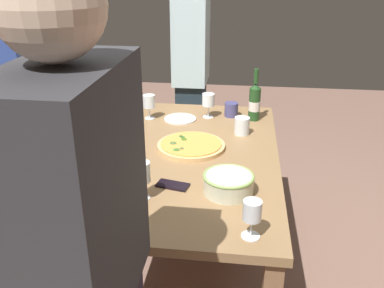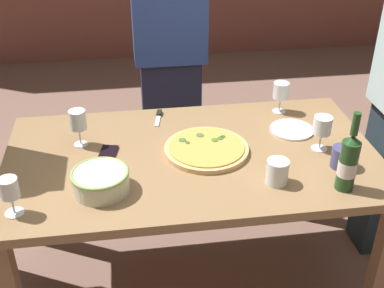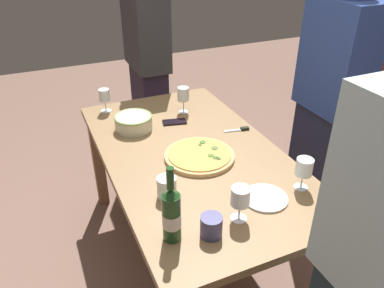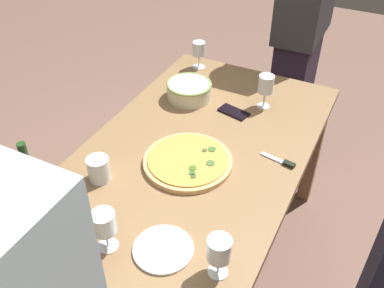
{
  "view_description": "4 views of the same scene",
  "coord_description": "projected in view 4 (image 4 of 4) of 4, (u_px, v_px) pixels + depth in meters",
  "views": [
    {
      "loc": [
        -1.97,
        -0.25,
        1.68
      ],
      "look_at": [
        0.0,
        0.0,
        0.8
      ],
      "focal_mm": 39.03,
      "sensor_mm": 36.0,
      "label": 1
    },
    {
      "loc": [
        -0.26,
        -1.8,
        1.89
      ],
      "look_at": [
        0.0,
        0.0,
        0.8
      ],
      "focal_mm": 46.68,
      "sensor_mm": 36.0,
      "label": 2
    },
    {
      "loc": [
        1.57,
        -0.69,
        1.81
      ],
      "look_at": [
        0.0,
        0.0,
        0.8
      ],
      "focal_mm": 35.45,
      "sensor_mm": 36.0,
      "label": 3
    },
    {
      "loc": [
        1.25,
        0.63,
        1.91
      ],
      "look_at": [
        0.0,
        0.0,
        0.8
      ],
      "focal_mm": 40.4,
      "sensor_mm": 36.0,
      "label": 4
    }
  ],
  "objects": [
    {
      "name": "ground_plane",
      "position": [
        192.0,
        262.0,
        2.29
      ],
      "size": [
        8.0,
        8.0,
        0.0
      ],
      "primitive_type": "plane",
      "color": "#7E5E4F"
    },
    {
      "name": "dining_table",
      "position": [
        192.0,
        170.0,
        1.88
      ],
      "size": [
        1.6,
        0.9,
        0.75
      ],
      "color": "olive",
      "rests_on": "ground"
    },
    {
      "name": "pizza",
      "position": [
        188.0,
        161.0,
        1.76
      ],
      "size": [
        0.37,
        0.37,
        0.03
      ],
      "color": "#DFAF70",
      "rests_on": "dining_table"
    },
    {
      "name": "serving_bowl",
      "position": [
        189.0,
        90.0,
        2.13
      ],
      "size": [
        0.22,
        0.22,
        0.09
      ],
      "color": "beige",
      "rests_on": "dining_table"
    },
    {
      "name": "wine_bottle",
      "position": [
        35.0,
        191.0,
        1.47
      ],
      "size": [
        0.07,
        0.07,
        0.33
      ],
      "color": "#20461F",
      "rests_on": "dining_table"
    },
    {
      "name": "wine_glass_near_pizza",
      "position": [
        104.0,
        224.0,
        1.37
      ],
      "size": [
        0.08,
        0.08,
        0.16
      ],
      "color": "white",
      "rests_on": "dining_table"
    },
    {
      "name": "wine_glass_by_bottle",
      "position": [
        199.0,
        50.0,
        2.34
      ],
      "size": [
        0.07,
        0.07,
        0.15
      ],
      "color": "white",
      "rests_on": "dining_table"
    },
    {
      "name": "wine_glass_far_left",
      "position": [
        219.0,
        250.0,
        1.29
      ],
      "size": [
        0.08,
        0.08,
        0.15
      ],
      "color": "white",
      "rests_on": "dining_table"
    },
    {
      "name": "wine_glass_far_right",
      "position": [
        266.0,
        86.0,
        2.03
      ],
      "size": [
        0.07,
        0.07,
        0.17
      ],
      "color": "white",
      "rests_on": "dining_table"
    },
    {
      "name": "cup_amber",
      "position": [
        99.0,
        169.0,
        1.67
      ],
      "size": [
        0.09,
        0.09,
        0.1
      ],
      "primitive_type": "cylinder",
      "color": "white",
      "rests_on": "dining_table"
    },
    {
      "name": "cup_ceramic",
      "position": [
        64.0,
        230.0,
        1.44
      ],
      "size": [
        0.09,
        0.09,
        0.09
      ],
      "primitive_type": "cylinder",
      "color": "#444376",
      "rests_on": "dining_table"
    },
    {
      "name": "side_plate",
      "position": [
        163.0,
        249.0,
        1.42
      ],
      "size": [
        0.2,
        0.2,
        0.01
      ],
      "primitive_type": "cylinder",
      "color": "white",
      "rests_on": "dining_table"
    },
    {
      "name": "cell_phone",
      "position": [
        234.0,
        112.0,
        2.05
      ],
      "size": [
        0.1,
        0.16,
        0.01
      ],
      "primitive_type": "cube",
      "rotation": [
        0.0,
        0.0,
        2.92
      ],
      "color": "black",
      "rests_on": "dining_table"
    },
    {
      "name": "pizza_knife",
      "position": [
        282.0,
        162.0,
        1.77
      ],
      "size": [
        0.05,
        0.15,
        0.02
      ],
      "color": "silver",
      "rests_on": "dining_table"
    },
    {
      "name": "person_host",
      "position": [
        302.0,
        31.0,
        2.51
      ],
      "size": [
        0.46,
        0.24,
        1.71
      ],
      "rotation": [
        0.0,
        0.0,
        -0.11
      ],
      "color": "#291F30",
      "rests_on": "ground"
    }
  ]
}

